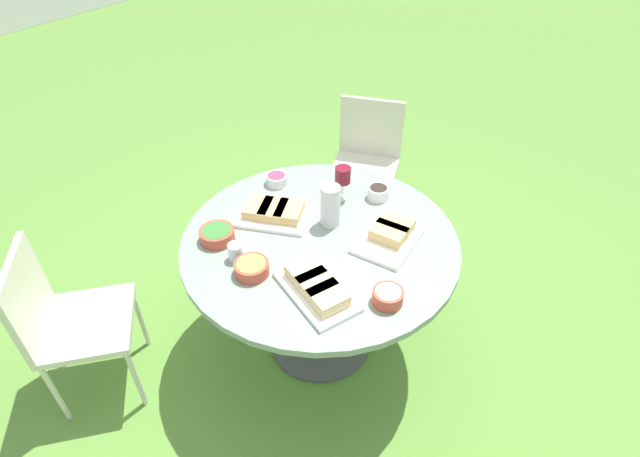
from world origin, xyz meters
The scene contains 15 objects.
ground_plane centered at (0.00, 0.00, 0.00)m, with size 40.00×40.00×0.00m, color #5B8C38.
dining_table centered at (0.00, 0.00, 0.66)m, with size 1.33×1.33×0.78m.
chair_near_left centered at (1.16, 0.42, 0.52)m, with size 0.55×0.56×0.89m.
chair_near_right centered at (-0.92, 0.82, 0.52)m, with size 0.61×0.61×0.89m.
water_pitcher centered at (0.12, 0.03, 0.89)m, with size 0.10×0.10×0.22m.
wine_glass centered at (0.33, 0.09, 0.92)m, with size 0.08×0.08×0.19m.
platter_bread_main centered at (-0.30, -0.20, 0.81)m, with size 0.34×0.44×0.08m.
platter_charcuterie centered at (0.00, 0.29, 0.81)m, with size 0.38×0.43×0.07m.
platter_sandwich_side centered at (0.19, -0.28, 0.81)m, with size 0.36×0.27×0.08m.
bowl_fries centered at (-0.37, 0.11, 0.81)m, with size 0.15×0.15×0.06m.
bowl_salad centered at (-0.29, 0.39, 0.81)m, with size 0.16×0.16×0.06m.
bowl_olives centered at (0.45, -0.06, 0.81)m, with size 0.11×0.11×0.07m.
bowl_dip_red centered at (0.24, 0.46, 0.81)m, with size 0.12×0.12×0.06m.
bowl_dip_cream centered at (-0.17, -0.46, 0.81)m, with size 0.13×0.13×0.06m.
cup_water_near centered at (-0.34, 0.23, 0.82)m, with size 0.07×0.07×0.08m.
Camera 1 is at (-1.48, -1.05, 2.33)m, focal length 28.00 mm.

